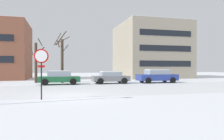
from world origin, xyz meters
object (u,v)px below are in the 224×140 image
parked_car_gray (111,77)px  parked_car_blue (157,76)px  stop_sign (41,64)px  parked_car_green (59,77)px

parked_car_gray → parked_car_blue: bearing=-2.0°
stop_sign → parked_car_blue: 15.53m
parked_car_green → parked_car_gray: size_ratio=1.04×
parked_car_green → stop_sign: bearing=-95.6°
parked_car_green → parked_car_blue: parked_car_blue is taller
stop_sign → parked_car_gray: stop_sign is taller
parked_car_green → parked_car_blue: size_ratio=0.91×
parked_car_gray → parked_car_blue: size_ratio=0.88×
parked_car_green → parked_car_gray: bearing=0.0°
parked_car_green → parked_car_gray: 5.39m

